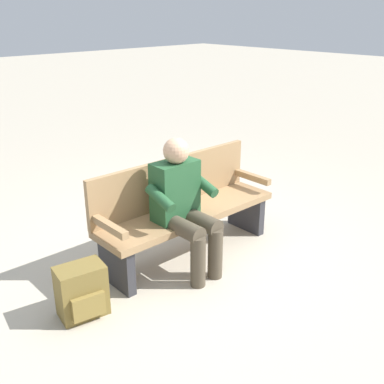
{
  "coord_description": "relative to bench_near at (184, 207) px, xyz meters",
  "views": [
    {
      "loc": [
        2.61,
        2.8,
        2.16
      ],
      "look_at": [
        0.1,
        0.15,
        0.7
      ],
      "focal_mm": 42.97,
      "sensor_mm": 36.0,
      "label": 1
    }
  ],
  "objects": [
    {
      "name": "person_seated",
      "position": [
        0.2,
        0.23,
        0.17
      ],
      "size": [
        0.58,
        0.58,
        1.18
      ],
      "rotation": [
        0.0,
        0.0,
        -0.02
      ],
      "color": "#23512D",
      "rests_on": "ground"
    },
    {
      "name": "bench_near",
      "position": [
        0.0,
        0.0,
        0.0
      ],
      "size": [
        1.81,
        0.52,
        0.9
      ],
      "rotation": [
        0.0,
        0.0,
        -0.02
      ],
      "color": "#9E7A51",
      "rests_on": "ground"
    },
    {
      "name": "backpack",
      "position": [
        1.21,
        0.2,
        -0.26
      ],
      "size": [
        0.39,
        0.32,
        0.41
      ],
      "rotation": [
        0.0,
        0.0,
        6.1
      ],
      "color": "brown",
      "rests_on": "ground"
    },
    {
      "name": "ground_plane",
      "position": [
        0.0,
        0.07,
        -0.46
      ],
      "size": [
        40.0,
        40.0,
        0.0
      ],
      "primitive_type": "plane",
      "color": "#B7AD99"
    }
  ]
}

